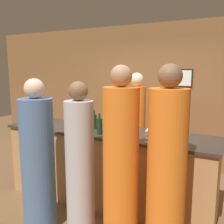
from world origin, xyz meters
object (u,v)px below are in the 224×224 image
object	(u,v)px
wine_bottle_1	(100,126)
wine_bottle_2	(94,121)
guest_1	(121,171)
ice_bucket	(84,120)
wine_bottle_0	(124,126)
guest_0	(166,175)
guest_3	(80,169)
bartender	(136,131)
guest_2	(38,162)

from	to	relation	value
wine_bottle_1	wine_bottle_2	world-z (taller)	same
guest_1	wine_bottle_2	size ratio (longest dim) A/B	7.05
ice_bucket	wine_bottle_2	bearing A→B (deg)	-24.87
wine_bottle_0	ice_bucket	world-z (taller)	wine_bottle_0
guest_0	guest_3	world-z (taller)	guest_0
guest_0	wine_bottle_2	xyz separation A→B (m)	(-1.26, 0.76, 0.26)
bartender	ice_bucket	distance (m)	0.98
guest_3	bartender	bearing A→B (deg)	91.00
guest_0	wine_bottle_0	xyz separation A→B (m)	(-0.75, 0.70, 0.26)
guest_3	wine_bottle_0	bearing A→B (deg)	78.07
guest_1	guest_3	size ratio (longest dim) A/B	1.09
guest_2	wine_bottle_0	distance (m)	1.17
bartender	wine_bottle_2	xyz separation A→B (m)	(-0.30, -0.87, 0.30)
guest_1	guest_2	xyz separation A→B (m)	(-1.05, -0.04, -0.08)
guest_0	wine_bottle_2	distance (m)	1.49
guest_2	ice_bucket	xyz separation A→B (m)	(-0.02, 1.02, 0.32)
bartender	guest_0	size ratio (longest dim) A/B	0.95
guest_0	wine_bottle_0	size ratio (longest dim) A/B	7.24
guest_3	ice_bucket	xyz separation A→B (m)	(-0.58, 0.98, 0.31)
guest_3	ice_bucket	size ratio (longest dim) A/B	10.33
guest_2	wine_bottle_1	size ratio (longest dim) A/B	6.53
wine_bottle_1	guest_0	bearing A→B (deg)	-26.96
guest_2	guest_3	distance (m)	0.57
bartender	guest_3	bearing A→B (deg)	91.00
guest_2	wine_bottle_0	size ratio (longest dim) A/B	6.69
wine_bottle_1	ice_bucket	bearing A→B (deg)	143.62
bartender	wine_bottle_0	size ratio (longest dim) A/B	6.85
wine_bottle_2	ice_bucket	bearing A→B (deg)	155.13
guest_0	guest_3	distance (m)	0.93
guest_2	wine_bottle_2	distance (m)	1.00
wine_bottle_1	wine_bottle_0	bearing A→B (deg)	30.92
wine_bottle_0	wine_bottle_1	bearing A→B (deg)	-149.08
wine_bottle_0	guest_0	bearing A→B (deg)	-42.74
bartender	wine_bottle_2	distance (m)	0.97
guest_0	guest_2	bearing A→B (deg)	-174.31
guest_0	guest_1	xyz separation A→B (m)	(-0.43, -0.10, -0.00)
wine_bottle_0	ice_bucket	size ratio (longest dim) A/B	1.57
guest_1	wine_bottle_0	world-z (taller)	guest_1
wine_bottle_1	ice_bucket	size ratio (longest dim) A/B	1.60
guest_0	guest_3	bearing A→B (deg)	-173.49
guest_0	wine_bottle_0	world-z (taller)	guest_0
guest_2	guest_3	size ratio (longest dim) A/B	1.01
guest_0	guest_2	distance (m)	1.50
bartender	guest_1	distance (m)	1.81
guest_2	ice_bucket	size ratio (longest dim) A/B	10.47
bartender	wine_bottle_1	bearing A→B (deg)	85.70
guest_3	wine_bottle_0	distance (m)	0.88
guest_1	ice_bucket	size ratio (longest dim) A/B	11.28
guest_3	wine_bottle_1	bearing A→B (deg)	100.15
guest_2	ice_bucket	world-z (taller)	guest_2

